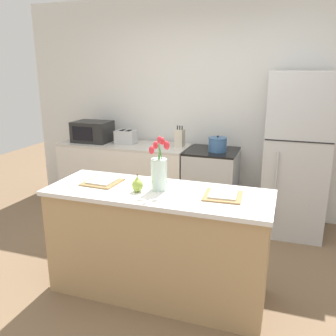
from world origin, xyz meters
name	(u,v)px	position (x,y,z in m)	size (l,w,h in m)	color
ground_plane	(159,290)	(0.00, 0.00, 0.00)	(10.00, 10.00, 0.00)	brown
back_wall	(212,108)	(0.00, 2.00, 1.35)	(5.20, 0.08, 2.70)	silver
kitchen_island	(158,242)	(0.00, 0.00, 0.46)	(1.80, 0.66, 0.91)	tan
back_counter	(125,177)	(-1.06, 1.60, 0.45)	(1.68, 0.60, 0.90)	silver
stove_range	(211,186)	(0.10, 1.60, 0.45)	(0.60, 0.61, 0.90)	#B2B5B7
refrigerator	(296,155)	(1.05, 1.60, 0.91)	(0.68, 0.67, 1.82)	#B7BABC
flower_vase	(159,171)	(0.00, 0.03, 1.07)	(0.15, 0.14, 0.44)	silver
pear_figurine	(137,185)	(-0.14, -0.07, 0.97)	(0.09, 0.09, 0.15)	#9EBC47
plate_setting_left	(102,182)	(-0.51, 0.03, 0.92)	(0.30, 0.30, 0.02)	olive
plate_setting_right	(223,195)	(0.51, 0.03, 0.92)	(0.30, 0.30, 0.02)	olive
toaster	(126,137)	(-1.05, 1.63, 0.98)	(0.28, 0.18, 0.17)	#B7BABC
cooking_pot	(218,144)	(0.17, 1.57, 0.98)	(0.22, 0.22, 0.19)	#386093
microwave	(93,132)	(-1.52, 1.60, 1.03)	(0.48, 0.37, 0.27)	black
knife_block	(180,138)	(-0.32, 1.63, 1.01)	(0.10, 0.14, 0.27)	beige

